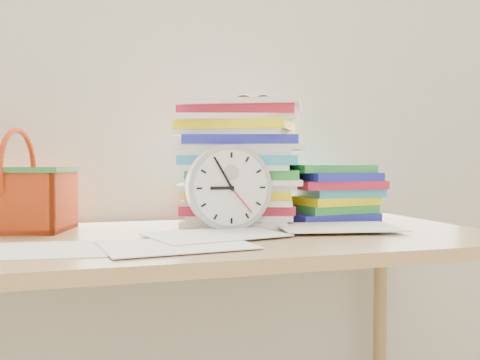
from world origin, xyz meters
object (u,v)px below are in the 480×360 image
object	(u,v)px
book_stack	(334,192)
basket	(18,180)
desk	(216,264)
paper_stack	(239,163)
clock	(229,187)

from	to	relation	value
book_stack	basket	bearing A→B (deg)	179.34
book_stack	basket	size ratio (longest dim) A/B	1.08
desk	book_stack	size ratio (longest dim) A/B	4.93
desk	book_stack	bearing A→B (deg)	25.61
desk	paper_stack	xyz separation A→B (m)	(0.13, 0.22, 0.25)
desk	paper_stack	world-z (taller)	paper_stack
basket	paper_stack	bearing A→B (deg)	16.98
desk	paper_stack	distance (m)	0.36
desk	book_stack	distance (m)	0.50
basket	desk	bearing A→B (deg)	-7.85
clock	book_stack	xyz separation A→B (m)	(0.37, 0.13, -0.03)
paper_stack	clock	xyz separation A→B (m)	(-0.07, -0.15, -0.06)
desk	basket	size ratio (longest dim) A/B	5.35
paper_stack	book_stack	world-z (taller)	paper_stack
paper_stack	basket	size ratio (longest dim) A/B	1.34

